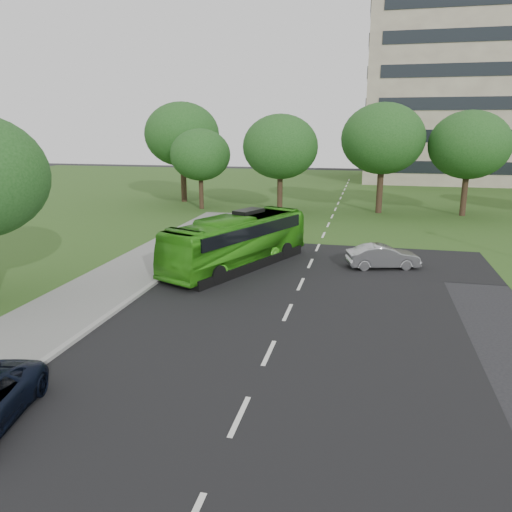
# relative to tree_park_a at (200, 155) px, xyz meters

# --- Properties ---
(ground) EXTENTS (160.00, 160.00, 0.00)m
(ground) POSITION_rel_tree_park_a_xyz_m (12.55, -27.56, -5.09)
(ground) COLOR black
(ground) RESTS_ON ground
(street_surfaces) EXTENTS (120.00, 120.00, 0.15)m
(street_surfaces) POSITION_rel_tree_park_a_xyz_m (12.17, -4.81, -5.06)
(street_surfaces) COLOR black
(street_surfaces) RESTS_ON ground
(tree_park_a) EXTENTS (5.64, 5.64, 7.50)m
(tree_park_a) POSITION_rel_tree_park_a_xyz_m (0.00, 0.00, 0.00)
(tree_park_a) COLOR black
(tree_park_a) RESTS_ON ground
(tree_park_b) EXTENTS (6.67, 6.67, 8.75)m
(tree_park_b) POSITION_rel_tree_park_a_xyz_m (7.71, -0.63, 0.81)
(tree_park_b) COLOR black
(tree_park_b) RESTS_ON ground
(tree_park_c) EXTENTS (7.32, 7.32, 9.72)m
(tree_park_c) POSITION_rel_tree_park_a_xyz_m (16.52, 1.35, 1.51)
(tree_park_c) COLOR black
(tree_park_c) RESTS_ON ground
(tree_park_d) EXTENTS (6.82, 6.82, 9.02)m
(tree_park_d) POSITION_rel_tree_park_a_xyz_m (23.72, 1.43, 1.02)
(tree_park_d) COLOR black
(tree_park_d) RESTS_ON ground
(tree_park_f) EXTENTS (7.57, 7.57, 10.11)m
(tree_park_f) POSITION_rel_tree_park_a_xyz_m (-3.33, 4.12, 1.79)
(tree_park_f) COLOR black
(tree_park_f) RESTS_ON ground
(bus) EXTENTS (6.33, 10.50, 2.89)m
(bus) POSITION_rel_tree_park_a_xyz_m (8.65, -19.07, -3.64)
(bus) COLOR #369A19
(bus) RESTS_ON ground
(sedan) EXTENTS (4.17, 2.41, 1.30)m
(sedan) POSITION_rel_tree_park_a_xyz_m (16.55, -17.53, -4.44)
(sedan) COLOR #9E9EA2
(sedan) RESTS_ON ground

